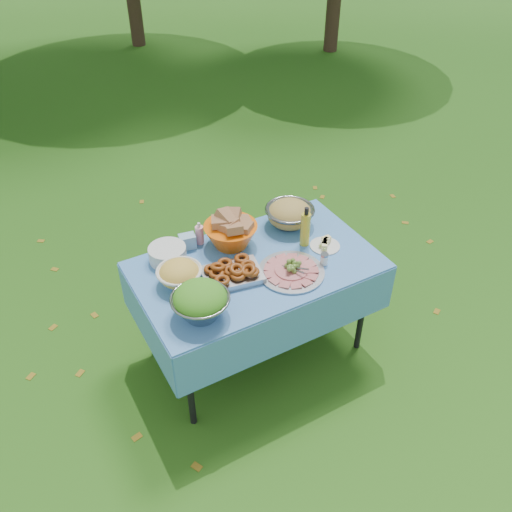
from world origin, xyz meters
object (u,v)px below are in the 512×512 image
at_px(salad_bowl, 200,301).
at_px(charcuterie_platter, 291,267).
at_px(plate_stack, 168,254).
at_px(picnic_table, 257,309).
at_px(bread_bowl, 231,230).
at_px(oil_bottle, 306,226).
at_px(pasta_bowl_steel, 290,214).

relative_size(salad_bowl, charcuterie_platter, 0.80).
bearing_deg(plate_stack, picnic_table, -33.94).
xyz_separation_m(salad_bowl, plate_stack, (0.03, 0.54, -0.06)).
height_order(picnic_table, bread_bowl, bread_bowl).
bearing_deg(picnic_table, oil_bottle, 4.35).
bearing_deg(charcuterie_platter, oil_bottle, 41.46).
bearing_deg(oil_bottle, pasta_bowl_steel, 82.15).
distance_m(plate_stack, charcuterie_platter, 0.76).
bearing_deg(charcuterie_platter, picnic_table, 128.99).
bearing_deg(salad_bowl, plate_stack, 87.22).
distance_m(bread_bowl, pasta_bowl_steel, 0.44).
xyz_separation_m(picnic_table, charcuterie_platter, (0.14, -0.17, 0.43)).
distance_m(picnic_table, charcuterie_platter, 0.48).
bearing_deg(plate_stack, salad_bowl, -92.78).
relative_size(pasta_bowl_steel, oil_bottle, 1.18).
bearing_deg(plate_stack, charcuterie_platter, -38.86).
height_order(salad_bowl, charcuterie_platter, salad_bowl).
relative_size(picnic_table, oil_bottle, 5.36).
height_order(salad_bowl, pasta_bowl_steel, salad_bowl).
distance_m(picnic_table, salad_bowl, 0.72).
xyz_separation_m(salad_bowl, oil_bottle, (0.84, 0.26, 0.03)).
xyz_separation_m(salad_bowl, charcuterie_platter, (0.62, 0.06, -0.06)).
distance_m(pasta_bowl_steel, oil_bottle, 0.24).
relative_size(plate_stack, bread_bowl, 0.68).
xyz_separation_m(bread_bowl, charcuterie_platter, (0.18, -0.42, -0.07)).
bearing_deg(charcuterie_platter, salad_bowl, -174.09).
bearing_deg(oil_bottle, picnic_table, -175.65).
bearing_deg(picnic_table, charcuterie_platter, -51.01).
relative_size(plate_stack, charcuterie_platter, 0.58).
xyz_separation_m(plate_stack, bread_bowl, (0.41, -0.05, 0.07)).
relative_size(salad_bowl, oil_bottle, 1.16).
distance_m(pasta_bowl_steel, charcuterie_platter, 0.50).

